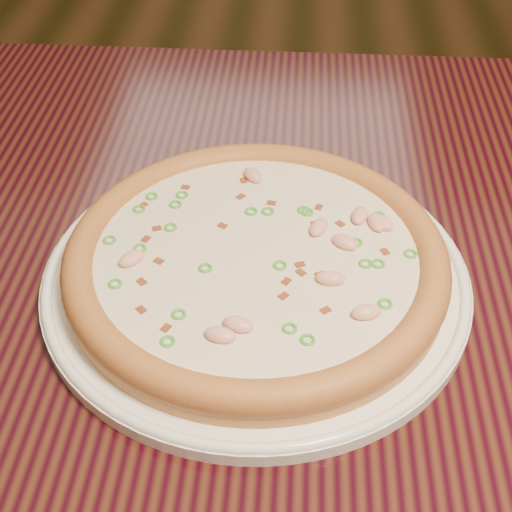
{
  "coord_description": "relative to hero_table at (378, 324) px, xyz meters",
  "views": [
    {
      "loc": [
        0.25,
        -1.32,
        1.18
      ],
      "look_at": [
        0.22,
        -0.87,
        0.78
      ],
      "focal_mm": 50.0,
      "sensor_mm": 36.0,
      "label": 1
    }
  ],
  "objects": [
    {
      "name": "ground",
      "position": [
        -0.34,
        0.82,
        -0.65
      ],
      "size": [
        9.0,
        9.0,
        0.0
      ],
      "primitive_type": "plane",
      "color": "black"
    },
    {
      "name": "hero_table",
      "position": [
        0.0,
        0.0,
        0.0
      ],
      "size": [
        1.2,
        0.8,
        0.75
      ],
      "color": "black",
      "rests_on": "ground"
    },
    {
      "name": "plate",
      "position": [
        -0.12,
        -0.05,
        0.11
      ],
      "size": [
        0.37,
        0.37,
        0.02
      ],
      "color": "white",
      "rests_on": "hero_table"
    },
    {
      "name": "pizza",
      "position": [
        -0.12,
        -0.05,
        0.13
      ],
      "size": [
        0.33,
        0.33,
        0.03
      ],
      "color": "tan",
      "rests_on": "plate"
    }
  ]
}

